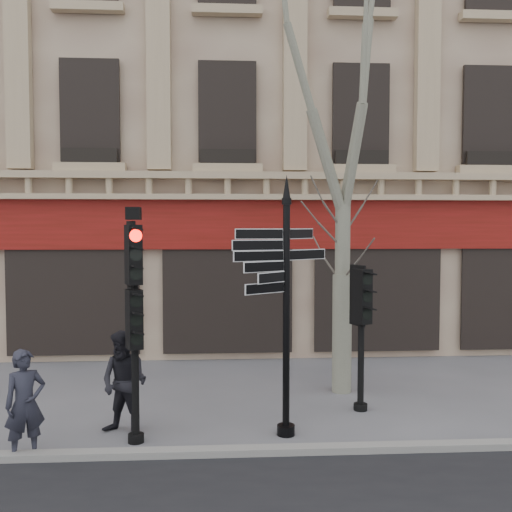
% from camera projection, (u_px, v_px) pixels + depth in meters
% --- Properties ---
extents(ground, '(80.00, 80.00, 0.00)m').
position_uv_depth(ground, '(231.00, 424.00, 10.22)').
color(ground, '#55555A').
rests_on(ground, ground).
extents(kerb, '(80.00, 0.25, 0.12)m').
position_uv_depth(kerb, '(233.00, 452.00, 8.82)').
color(kerb, gray).
rests_on(kerb, ground).
extents(building, '(28.00, 15.52, 18.00)m').
position_uv_depth(building, '(225.00, 87.00, 22.19)').
color(building, '#9E8069').
rests_on(building, ground).
extents(fingerpost, '(2.44, 2.44, 4.41)m').
position_uv_depth(fingerpost, '(286.00, 261.00, 9.53)').
color(fingerpost, black).
rests_on(fingerpost, ground).
extents(traffic_signal_main, '(0.51, 0.45, 3.85)m').
position_uv_depth(traffic_signal_main, '(134.00, 295.00, 9.23)').
color(traffic_signal_main, black).
rests_on(traffic_signal_main, ground).
extents(traffic_signal_secondary, '(0.55, 0.48, 2.74)m').
position_uv_depth(traffic_signal_secondary, '(361.00, 312.00, 10.89)').
color(traffic_signal_secondary, black).
rests_on(traffic_signal_secondary, ground).
extents(plane_tree, '(3.66, 3.66, 9.72)m').
position_uv_depth(plane_tree, '(344.00, 69.00, 11.87)').
color(plane_tree, gray).
rests_on(plane_tree, ground).
extents(pedestrian_a, '(0.73, 0.67, 1.68)m').
position_uv_depth(pedestrian_a, '(25.00, 404.00, 8.68)').
color(pedestrian_a, '#22222D').
rests_on(pedestrian_a, ground).
extents(pedestrian_b, '(1.05, 0.95, 1.77)m').
position_uv_depth(pedestrian_b, '(124.00, 383.00, 9.68)').
color(pedestrian_b, black).
rests_on(pedestrian_b, ground).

